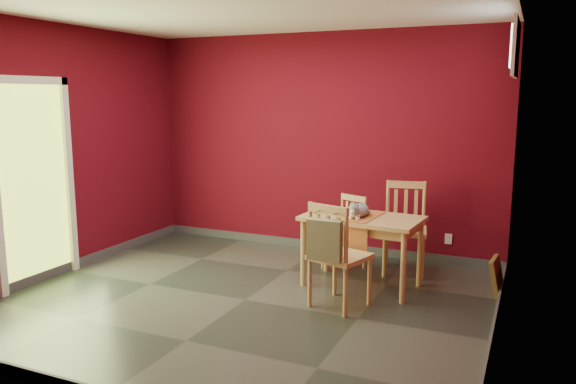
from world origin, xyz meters
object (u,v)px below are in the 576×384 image
at_px(chair_far_left, 346,231).
at_px(dining_table, 362,225).
at_px(tote_bag, 325,240).
at_px(cat, 359,208).
at_px(chair_near, 337,254).
at_px(picture_frame, 497,276).
at_px(chair_far_right, 405,227).

bearing_deg(chair_far_left, dining_table, -56.97).
bearing_deg(tote_bag, dining_table, 84.96).
bearing_deg(cat, tote_bag, -111.05).
height_order(chair_near, tote_bag, chair_near).
relative_size(chair_near, picture_frame, 2.64).
xyz_separation_m(chair_far_left, picture_frame, (1.63, -0.23, -0.24)).
distance_m(chair_far_left, tote_bag, 1.46).
xyz_separation_m(dining_table, picture_frame, (1.29, 0.30, -0.46)).
xyz_separation_m(chair_far_right, cat, (-0.32, -0.71, 0.32)).
xyz_separation_m(dining_table, tote_bag, (-0.08, -0.89, 0.05)).
relative_size(chair_far_right, tote_bag, 2.30).
bearing_deg(chair_far_right, chair_far_left, -167.85).
relative_size(chair_far_right, picture_frame, 2.67).
bearing_deg(chair_near, picture_frame, 35.83).
bearing_deg(tote_bag, picture_frame, 40.82).
relative_size(dining_table, chair_far_left, 1.48).
bearing_deg(chair_far_right, cat, -114.12).
relative_size(chair_far_left, tote_bag, 1.90).
bearing_deg(tote_bag, cat, 86.24).
height_order(chair_far_left, chair_far_right, chair_far_right).
distance_m(dining_table, picture_frame, 1.40).
height_order(chair_far_right, cat, chair_far_right).
xyz_separation_m(tote_bag, picture_frame, (1.37, 1.18, -0.51)).
xyz_separation_m(chair_far_right, tote_bag, (-0.37, -1.55, 0.18)).
bearing_deg(picture_frame, tote_bag, -139.18).
bearing_deg(dining_table, tote_bag, -95.04).
xyz_separation_m(chair_far_left, chair_near, (0.30, -1.19, 0.08)).
bearing_deg(cat, chair_near, -108.50).
relative_size(chair_near, tote_bag, 2.28).
height_order(chair_far_right, picture_frame, chair_far_right).
distance_m(dining_table, chair_far_left, 0.66).
height_order(dining_table, chair_near, chair_near).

